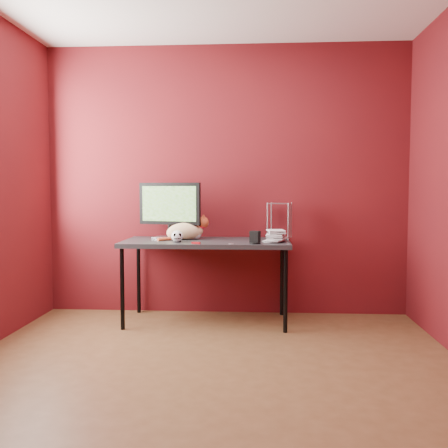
# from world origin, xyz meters

# --- Properties ---
(room) EXTENTS (3.52, 3.52, 2.61)m
(room) POSITION_xyz_m (0.00, 0.00, 1.45)
(room) COLOR #53351C
(room) RESTS_ON ground
(desk) EXTENTS (1.50, 0.70, 0.75)m
(desk) POSITION_xyz_m (-0.15, 1.37, 0.70)
(desk) COLOR black
(desk) RESTS_ON ground
(monitor) EXTENTS (0.59, 0.26, 0.52)m
(monitor) POSITION_xyz_m (-0.50, 1.48, 1.04)
(monitor) COLOR #A2A2A6
(monitor) RESTS_ON desk
(cat) EXTENTS (0.45, 0.30, 0.23)m
(cat) POSITION_xyz_m (-0.35, 1.44, 0.83)
(cat) COLOR orange
(cat) RESTS_ON desk
(skull_mug) EXTENTS (0.11, 0.11, 0.10)m
(skull_mug) POSITION_xyz_m (-0.39, 1.21, 0.80)
(skull_mug) COLOR silver
(skull_mug) RESTS_ON desk
(speaker) EXTENTS (0.10, 0.10, 0.11)m
(speaker) POSITION_xyz_m (0.29, 1.11, 0.80)
(speaker) COLOR black
(speaker) RESTS_ON desk
(book_stack) EXTENTS (0.21, 0.24, 1.18)m
(book_stack) POSITION_xyz_m (0.40, 1.31, 1.34)
(book_stack) COLOR beige
(book_stack) RESTS_ON desk
(wire_rack) EXTENTS (0.23, 0.20, 0.34)m
(wire_rack) POSITION_xyz_m (0.52, 1.59, 0.92)
(wire_rack) COLOR #A2A2A6
(wire_rack) RESTS_ON desk
(pocket_knife) EXTENTS (0.08, 0.04, 0.02)m
(pocket_knife) POSITION_xyz_m (-0.21, 1.08, 0.76)
(pocket_knife) COLOR #AC0D14
(pocket_knife) RESTS_ON desk
(black_gadget) EXTENTS (0.06, 0.05, 0.03)m
(black_gadget) POSITION_xyz_m (-0.39, 1.24, 0.76)
(black_gadget) COLOR black
(black_gadget) RESTS_ON desk
(washer) EXTENTS (0.05, 0.05, 0.00)m
(washer) POSITION_xyz_m (0.09, 1.08, 0.75)
(washer) COLOR #A2A2A6
(washer) RESTS_ON desk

